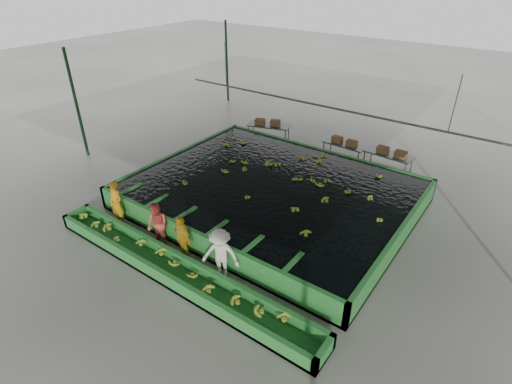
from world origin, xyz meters
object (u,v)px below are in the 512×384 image
Objects in this scene: box_stack_right at (391,155)px; packing_table_left at (269,134)px; worker_a at (117,204)px; worker_b at (157,225)px; worker_c at (182,238)px; packing_table_right at (387,163)px; flotation_tank at (271,194)px; box_stack_mid at (344,144)px; box_stack_left at (268,125)px; worker_d at (221,255)px; sorting_trough at (175,270)px; packing_table_mid at (344,152)px.

packing_table_left is at bearing -178.72° from box_stack_right.
worker_b is at bearing 2.26° from worker_a.
packing_table_right is (3.10, 9.43, -0.31)m from worker_c.
worker_a reaches higher than packing_table_left.
flotation_tank is 5.13m from box_stack_mid.
packing_table_right is 6.20m from box_stack_left.
box_stack_left is at bearing -119.88° from packing_table_left.
worker_d reaches higher than worker_a.
worker_b reaches higher than packing_table_left.
worker_c is (-0.44, -4.30, 0.33)m from flotation_tank.
worker_a reaches higher than flotation_tank.
worker_c is (3.17, 0.00, -0.07)m from worker_a.
flotation_tank is 5.79m from box_stack_right.
worker_d is at bearing 14.03° from worker_c.
box_stack_left is 1.00× the size of box_stack_right.
worker_d reaches higher than packing_table_left.
sorting_trough is 10.22m from box_stack_mid.
box_stack_mid reaches higher than packing_table_right.
packing_table_left is (-3.48, 4.91, 0.03)m from flotation_tank.
sorting_trough is 1.51m from worker_d.
sorting_trough is at bearing -93.41° from packing_table_mid.
box_stack_mid is at bearing -124.57° from packing_table_mid.
packing_table_right is (2.06, 0.02, 0.03)m from packing_table_mid.
packing_table_mid is (4.22, 9.41, -0.41)m from worker_a.
packing_table_left reaches higher than flotation_tank.
sorting_trough is 5.88× the size of worker_a.
packing_table_right is at bearing 0.57° from packing_table_mid.
worker_b is at bearing -78.11° from packing_table_left.
worker_b is at bearing -114.84° from box_stack_right.
packing_table_left is at bearing -177.28° from packing_table_mid.
box_stack_left is at bearing -176.46° from packing_table_mid.
box_stack_mid reaches higher than packing_table_left.
sorting_trough is 1.05m from worker_c.
worker_d is at bearing -63.43° from packing_table_left.
box_stack_mid is at bearing 2.34° from packing_table_left.
box_stack_right reaches higher than flotation_tank.
packing_table_left is at bearing 109.15° from sorting_trough.
box_stack_right is at bearing -30.15° from packing_table_right.
box_stack_left is at bearing 91.65° from worker_a.
flotation_tank is 6.01m from box_stack_left.
worker_b is at bearing -102.77° from box_stack_mid.
packing_table_left is at bearing 105.26° from worker_b.
packing_table_left is 1.02× the size of packing_table_right.
flotation_tank is 5.10m from sorting_trough.
sorting_trough is 6.31× the size of worker_b.
packing_table_left is 1.67× the size of box_stack_right.
packing_table_right is (4.20, 9.43, -0.32)m from worker_b.
box_stack_right is (2.79, 5.05, 0.49)m from flotation_tank.
flotation_tank is 7.89× the size of box_stack_right.
flotation_tank reaches higher than packing_table_mid.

